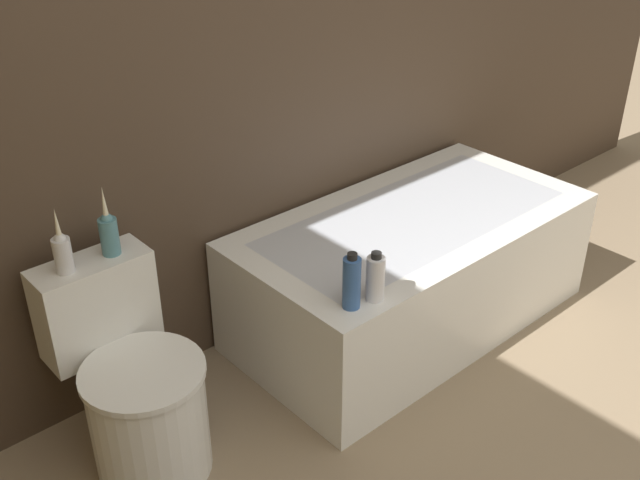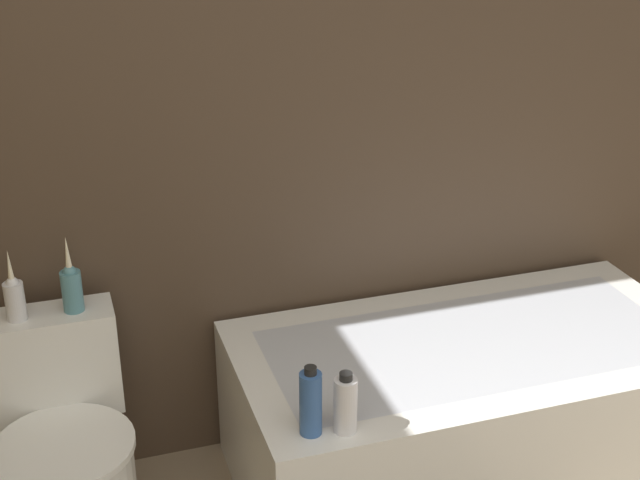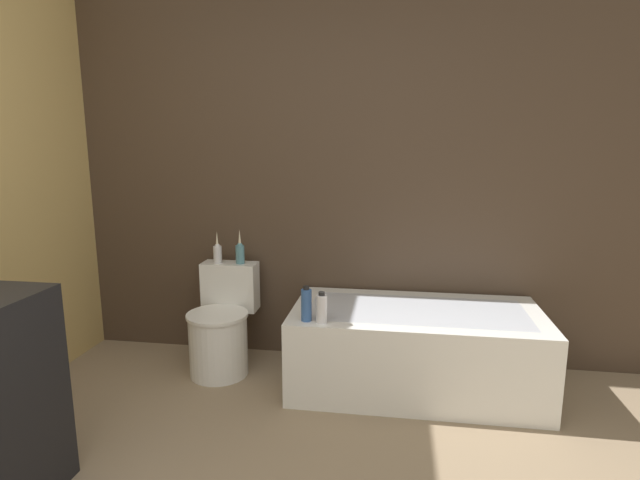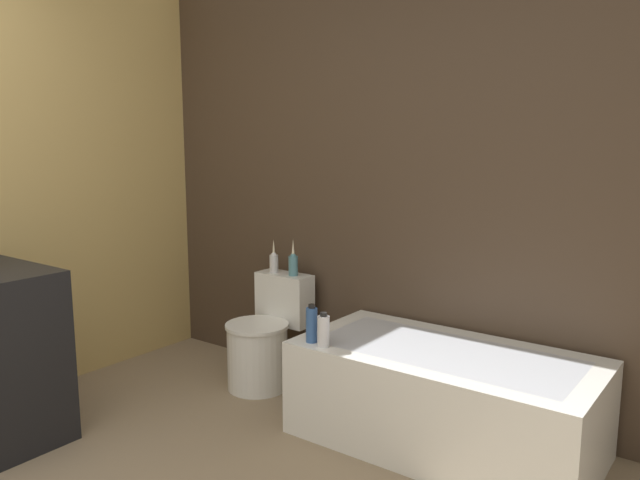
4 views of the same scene
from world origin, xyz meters
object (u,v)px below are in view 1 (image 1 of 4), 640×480
Objects in this scene: toilet at (136,390)px; shampoo_bottle_short at (375,278)px; shampoo_bottle_tall at (352,282)px; bathtub at (410,269)px; vase_gold at (62,251)px; vase_silver at (109,232)px.

toilet is 3.82× the size of shampoo_bottle_short.
shampoo_bottle_tall is 1.13× the size of shampoo_bottle_short.
shampoo_bottle_tall is (-0.61, -0.28, 0.33)m from bathtub.
vase_gold is 0.92× the size of vase_silver.
shampoo_bottle_tall is (0.69, -0.52, -0.16)m from vase_gold.
shampoo_bottle_tall is at bearing -28.23° from toilet.
vase_silver is at bearing 1.62° from vase_gold.
shampoo_bottle_short is (0.70, -0.35, 0.29)m from toilet.
toilet is at bearing -112.05° from vase_silver.
vase_silver reaches higher than vase_gold.
toilet is 0.84m from shampoo_bottle_short.
toilet is 0.51m from vase_silver.
shampoo_bottle_short is at bearing -34.45° from vase_gold.
vase_gold is 0.96m from shampoo_bottle_short.
shampoo_bottle_tall is (0.62, -0.33, 0.30)m from toilet.
vase_gold is 0.88m from shampoo_bottle_tall.
vase_silver reaches higher than shampoo_bottle_tall.
bathtub is 6.85× the size of vase_gold.
shampoo_bottle_tall reaches higher than toilet.
vase_silver is (0.15, 0.00, 0.01)m from vase_gold.
bathtub is at bearing 29.74° from shampoo_bottle_short.
bathtub is 7.35× the size of shampoo_bottle_tall.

